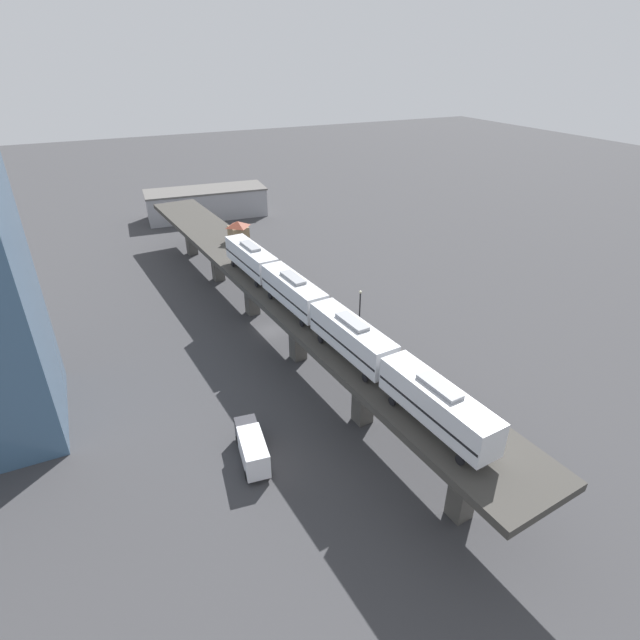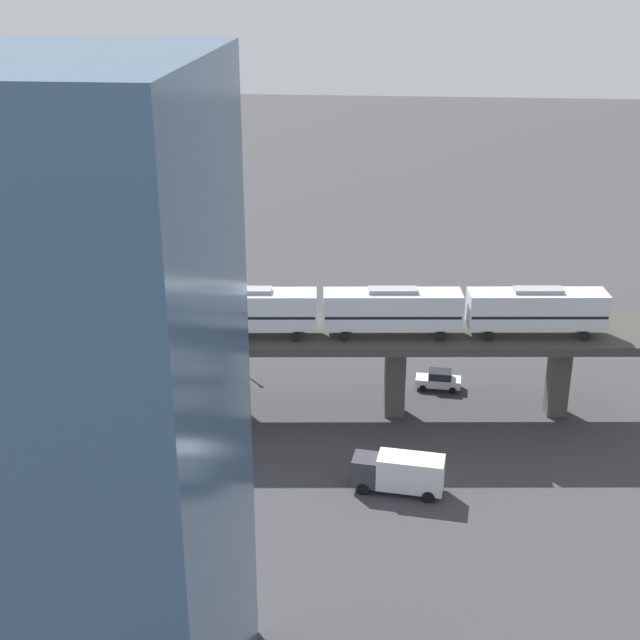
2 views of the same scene
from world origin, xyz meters
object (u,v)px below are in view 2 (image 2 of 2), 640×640
delivery_truck (400,472)px  office_tower (58,443)px  street_car_white (439,380)px  street_lamp (229,328)px  subway_train (320,309)px  street_car_red (138,365)px

delivery_truck → office_tower: (-24.74, 16.76, 16.24)m
street_car_white → street_lamp: (3.69, 21.37, 3.17)m
subway_train → delivery_truck: subway_train is taller
street_car_white → street_car_red: size_ratio=0.97×
street_car_red → office_tower: 48.07m
street_car_white → office_tower: office_tower is taller
street_car_red → street_lamp: bearing=-71.1°
street_car_red → street_lamp: size_ratio=0.67×
street_car_red → delivery_truck: size_ratio=0.63×
street_car_red → delivery_truck: bearing=-125.7°
street_car_red → street_lamp: street_lamp is taller
subway_train → office_tower: 37.64m
street_car_white → office_tower: (-43.24, 20.52, 17.06)m
office_tower → street_car_red: bearing=12.6°
subway_train → office_tower: (-35.75, 9.47, 6.98)m
delivery_truck → street_car_white: bearing=-11.5°
subway_train → street_car_white: 16.73m
street_car_red → office_tower: bearing=-167.4°
street_car_red → office_tower: office_tower is taller
street_car_red → subway_train: bearing=-112.8°
street_car_white → street_lamp: size_ratio=0.65×
office_tower → street_car_white: bearing=-25.4°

